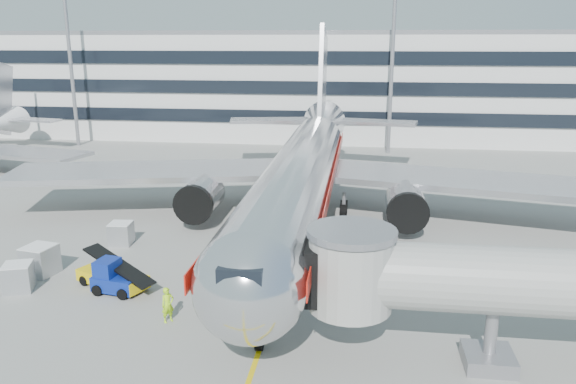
# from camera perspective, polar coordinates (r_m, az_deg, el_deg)

# --- Properties ---
(ground) EXTENTS (180.00, 180.00, 0.00)m
(ground) POSITION_cam_1_polar(r_m,az_deg,el_deg) (34.82, -0.52, -9.01)
(ground) COLOR gray
(ground) RESTS_ON ground
(lead_in_line) EXTENTS (0.25, 70.00, 0.01)m
(lead_in_line) POSITION_cam_1_polar(r_m,az_deg,el_deg) (44.07, 1.30, -3.72)
(lead_in_line) COLOR #DDBA0B
(lead_in_line) RESTS_ON ground
(main_jet) EXTENTS (50.95, 48.70, 16.06)m
(main_jet) POSITION_cam_1_polar(r_m,az_deg,el_deg) (44.55, 1.57, 2.15)
(main_jet) COLOR silver
(main_jet) RESTS_ON ground
(jet_bridge) EXTENTS (17.80, 4.50, 7.00)m
(jet_bridge) POSITION_cam_1_polar(r_m,az_deg,el_deg) (26.79, 23.90, -9.01)
(jet_bridge) COLOR silver
(jet_bridge) RESTS_ON ground
(terminal) EXTENTS (150.00, 24.25, 15.60)m
(terminal) POSITION_cam_1_polar(r_m,az_deg,el_deg) (89.76, 4.73, 10.96)
(terminal) COLOR silver
(terminal) RESTS_ON ground
(light_mast_west) EXTENTS (2.40, 1.20, 25.45)m
(light_mast_west) POSITION_cam_1_polar(r_m,az_deg,el_deg) (83.40, -21.45, 14.56)
(light_mast_west) COLOR gray
(light_mast_west) RESTS_ON ground
(light_mast_centre) EXTENTS (2.40, 1.20, 25.45)m
(light_mast_centre) POSITION_cam_1_polar(r_m,az_deg,el_deg) (73.56, 10.65, 15.37)
(light_mast_centre) COLOR gray
(light_mast_centre) RESTS_ON ground
(belt_loader) EXTENTS (4.83, 3.32, 2.29)m
(belt_loader) POSITION_cam_1_polar(r_m,az_deg,el_deg) (35.34, -17.39, -8.22)
(belt_loader) COLOR #E2C009
(belt_loader) RESTS_ON ground
(baggage_tug) EXTENTS (2.85, 2.07, 1.97)m
(baggage_tug) POSITION_cam_1_polar(r_m,az_deg,el_deg) (34.55, -17.27, -8.38)
(baggage_tug) COLOR navy
(baggage_tug) RESTS_ON ground
(cargo_container_left) EXTENTS (2.05, 2.05, 1.88)m
(cargo_container_left) POSITION_cam_1_polar(r_m,az_deg,el_deg) (38.66, -23.88, -6.35)
(cargo_container_left) COLOR #A6A9AD
(cargo_container_left) RESTS_ON ground
(cargo_container_right) EXTENTS (1.63, 1.63, 1.62)m
(cargo_container_right) POSITION_cam_1_polar(r_m,az_deg,el_deg) (42.24, -16.60, -4.06)
(cargo_container_right) COLOR #A6A9AD
(cargo_container_right) RESTS_ON ground
(cargo_container_front) EXTENTS (1.97, 1.97, 1.65)m
(cargo_container_front) POSITION_cam_1_polar(r_m,az_deg,el_deg) (36.86, -25.71, -7.79)
(cargo_container_front) COLOR #A6A9AD
(cargo_container_front) RESTS_ON ground
(ramp_worker) EXTENTS (0.81, 0.82, 1.91)m
(ramp_worker) POSITION_cam_1_polar(r_m,az_deg,el_deg) (30.40, -12.12, -11.14)
(ramp_worker) COLOR #AEF019
(ramp_worker) RESTS_ON ground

